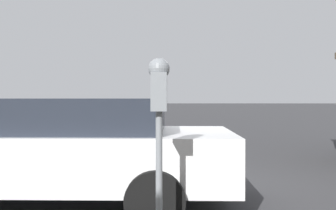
% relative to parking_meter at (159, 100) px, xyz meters
% --- Properties ---
extents(ground_plane, '(220.00, 220.00, 0.00)m').
position_rel_parking_meter_xyz_m(ground_plane, '(2.57, 0.19, -1.37)').
color(ground_plane, '#333335').
extents(parking_meter, '(0.21, 0.19, 1.57)m').
position_rel_parking_meter_xyz_m(parking_meter, '(0.00, 0.00, 0.00)').
color(parking_meter, gray).
rests_on(parking_meter, sidewalk).
extents(car_white, '(2.16, 4.94, 1.39)m').
position_rel_parking_meter_xyz_m(car_white, '(1.57, 1.54, -0.62)').
color(car_white, silver).
rests_on(car_white, ground_plane).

